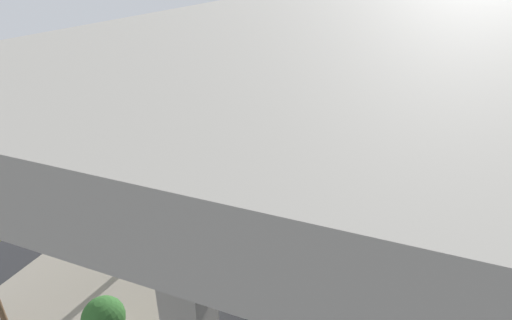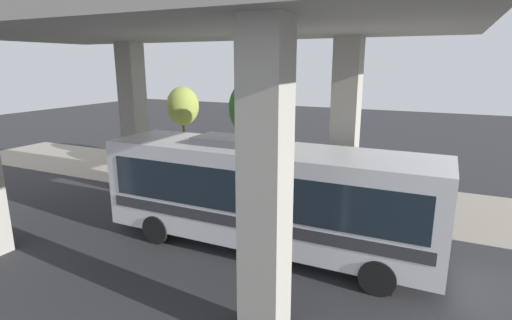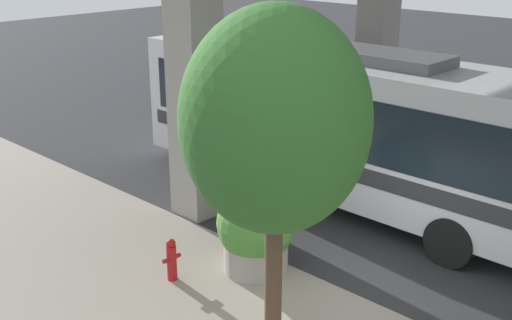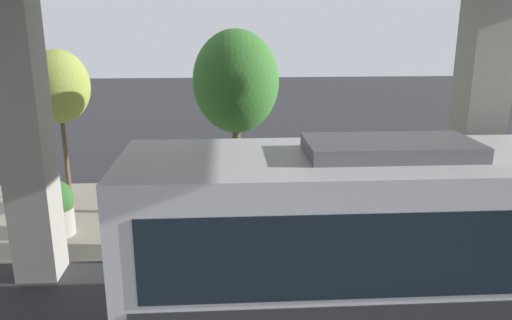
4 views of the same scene
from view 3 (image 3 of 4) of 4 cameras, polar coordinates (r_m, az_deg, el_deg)
ground_plane at (r=11.67m, az=9.52°, el=-12.07°), size 80.00×80.00×0.00m
bus at (r=15.03m, az=7.61°, el=3.66°), size 2.75×10.90×3.68m
fire_hydrant at (r=11.96m, az=-7.51°, el=-8.77°), size 0.38×0.18×0.84m
planter_front at (r=12.00m, az=0.01°, el=-6.27°), size 1.48×1.48×1.73m
street_tree_near at (r=7.81m, az=1.69°, el=3.33°), size 2.37×2.37×5.34m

